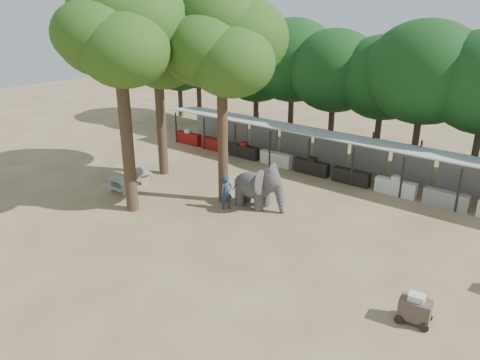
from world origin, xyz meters
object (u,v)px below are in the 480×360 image
Objects in this scene: yard_tree_back at (222,43)px; picnic_table_far at (142,175)px; elephant at (259,186)px; cart_front at (415,309)px; handler at (226,192)px; yard_tree_left at (157,43)px; yard_tree_center at (119,30)px; picnic_table_near at (121,184)px.

picnic_table_far is at bearing -169.11° from yard_tree_back.
elephant is at bearing 29.47° from picnic_table_far.
handler is at bearing 156.22° from cart_front.
yard_tree_left is at bearing 170.52° from elephant.
cart_front is (15.32, -0.20, -8.65)m from yard_tree_center.
handler is at bearing -15.40° from yard_tree_left.
picnic_table_near is at bearing 168.52° from cart_front.
yard_tree_back reaches higher than elephant.
elephant reaches higher than handler.
picnic_table_far is (-7.91, -1.43, -0.73)m from elephant.
yard_tree_back is 10.11m from picnic_table_near.
picnic_table_far is 1.45× the size of cart_front.
cart_front is (18.32, -5.20, -7.64)m from yard_tree_left.
cart_front reaches higher than picnic_table_near.
yard_tree_center reaches higher than picnic_table_far.
picnic_table_near is at bearing -150.69° from yard_tree_back.
elephant is 8.30m from picnic_table_near.
yard_tree_back reaches higher than picnic_table_far.
yard_tree_back is 9.95m from picnic_table_far.
handler is (3.98, 3.08, -8.27)m from yard_tree_center.
picnic_table_far is at bearing -82.41° from yard_tree_left.
picnic_table_far is (-5.72, -1.10, -8.07)m from yard_tree_back.
cart_front is at bearing -15.85° from yard_tree_left.
yard_tree_back is at bearing 69.16° from handler.
yard_tree_center is at bearing -22.42° from picnic_table_near.
handler is at bearing 20.70° from picnic_table_far.
handler reaches higher than picnic_table_near.
yard_tree_center is 9.67× the size of cart_front.
yard_tree_center reaches higher than elephant.
yard_tree_back is 6.07× the size of handler.
yard_tree_left is at bearing 156.49° from cart_front.
handler is at bearing -43.18° from yard_tree_back.
elephant is 1.70× the size of handler.
picnic_table_near is (-2.37, 0.98, -8.68)m from yard_tree_center.
handler is at bearing 18.30° from picnic_table_near.
yard_tree_center is 7.48× the size of picnic_table_near.
yard_tree_back is 7.05× the size of picnic_table_near.
yard_tree_back is (3.00, 4.00, -0.67)m from yard_tree_center.
yard_tree_left is at bearing 96.94° from handler.
handler is at bearing -138.59° from elephant.
yard_tree_left is 6.09m from yard_tree_back.
elephant is 11.11m from cart_front.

